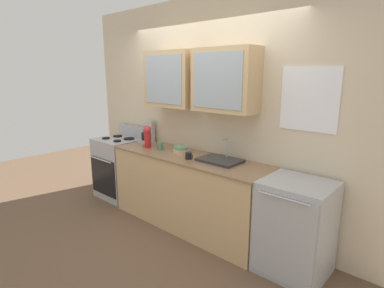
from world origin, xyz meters
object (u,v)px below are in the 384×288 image
at_px(coffee_maker, 148,134).
at_px(dishwasher, 295,228).
at_px(vase, 148,136).
at_px(cup_near_bowls, 160,146).
at_px(sink_faucet, 220,160).
at_px(stove_range, 119,167).
at_px(cup_near_sink, 189,156).
at_px(bowl_stack, 181,150).

bearing_deg(coffee_maker, dishwasher, -4.98).
relative_size(vase, cup_near_bowls, 2.69).
bearing_deg(dishwasher, sink_faucet, 176.09).
xyz_separation_m(stove_range, dishwasher, (2.85, -0.00, -0.01)).
bearing_deg(cup_near_bowls, vase, -173.93).
relative_size(sink_faucet, cup_near_bowls, 4.25).
relative_size(stove_range, vase, 3.69).
height_order(stove_range, coffee_maker, coffee_maker).
height_order(cup_near_sink, coffee_maker, coffee_maker).
height_order(sink_faucet, bowl_stack, sink_faucet).
bearing_deg(coffee_maker, vase, -40.51).
distance_m(cup_near_bowls, dishwasher, 1.92).
bearing_deg(vase, stove_range, 176.44).
distance_m(stove_range, cup_near_bowls, 1.11).
bearing_deg(stove_range, bowl_stack, 1.40).
height_order(vase, cup_near_bowls, vase).
bearing_deg(sink_faucet, bowl_stack, -177.22).
relative_size(stove_range, cup_near_sink, 10.24).
relative_size(stove_range, sink_faucet, 2.34).
bearing_deg(vase, bowl_stack, 8.35).
bearing_deg(stove_range, coffee_maker, 22.99).
height_order(cup_near_bowls, coffee_maker, coffee_maker).
height_order(dishwasher, coffee_maker, coffee_maker).
distance_m(bowl_stack, cup_near_bowls, 0.33).
xyz_separation_m(sink_faucet, coffee_maker, (-1.42, 0.14, 0.09)).
bearing_deg(dishwasher, bowl_stack, 178.63).
distance_m(vase, coffee_maker, 0.39).
distance_m(cup_near_sink, dishwasher, 1.38).
xyz_separation_m(bowl_stack, cup_near_sink, (0.25, -0.14, -0.00)).
bearing_deg(sink_faucet, cup_near_bowls, -174.66).
xyz_separation_m(stove_range, bowl_stack, (1.31, 0.03, 0.50)).
bearing_deg(dishwasher, cup_near_sink, -175.33).
xyz_separation_m(stove_range, coffee_maker, (0.48, 0.20, 0.56)).
bearing_deg(cup_near_sink, bowl_stack, 150.96).
height_order(stove_range, bowl_stack, stove_range).
relative_size(stove_range, dishwasher, 1.20).
relative_size(vase, cup_near_sink, 2.77).
relative_size(dishwasher, coffee_maker, 3.18).
xyz_separation_m(vase, coffee_maker, (-0.29, 0.25, -0.05)).
height_order(cup_near_sink, dishwasher, cup_near_sink).
bearing_deg(coffee_maker, sink_faucet, -5.69).
distance_m(sink_faucet, cup_near_bowls, 0.91).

